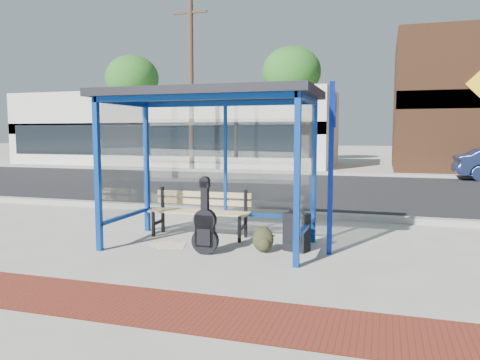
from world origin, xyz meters
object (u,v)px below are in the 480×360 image
(guitar_bag, at_px, (205,227))
(suitcase, at_px, (297,232))
(backpack, at_px, (263,240))
(bench, at_px, (200,210))

(guitar_bag, distance_m, suitcase, 1.37)
(suitcase, distance_m, backpack, 0.52)
(guitar_bag, height_order, backpack, guitar_bag)
(bench, xyz_separation_m, suitcase, (1.76, -0.51, -0.17))
(suitcase, xyz_separation_m, backpack, (-0.46, -0.20, -0.11))
(bench, height_order, backpack, bench)
(guitar_bag, height_order, suitcase, guitar_bag)
(guitar_bag, bearing_deg, backpack, 23.39)
(bench, xyz_separation_m, guitar_bag, (0.51, -1.08, -0.07))
(guitar_bag, distance_m, backpack, 0.89)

